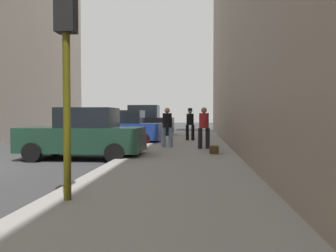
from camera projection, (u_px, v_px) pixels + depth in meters
sidewalk at (176, 166)px, 9.30m from camera, size 4.00×40.00×0.15m
parked_dark_green_sedan at (84, 135)px, 11.43m from camera, size 4.22×2.10×1.79m
parked_blue_sedan at (122, 128)px, 17.25m from camera, size 4.22×2.10×1.79m
parked_black_suv at (142, 122)px, 23.47m from camera, size 4.62×2.10×2.25m
fire_hydrant at (144, 141)px, 13.27m from camera, size 0.42×0.22×0.70m
traffic_light at (66, 39)px, 5.25m from camera, size 0.32×0.32×3.60m
pedestrian_in_jeans at (167, 125)px, 14.21m from camera, size 0.51×0.43×1.71m
pedestrian_with_fedora at (190, 122)px, 18.05m from camera, size 0.53×0.50×1.78m
pedestrian_in_red_jacket at (204, 126)px, 13.53m from camera, size 0.53×0.49×1.71m
duffel_bag at (214, 150)px, 11.79m from camera, size 0.32×0.44×0.28m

